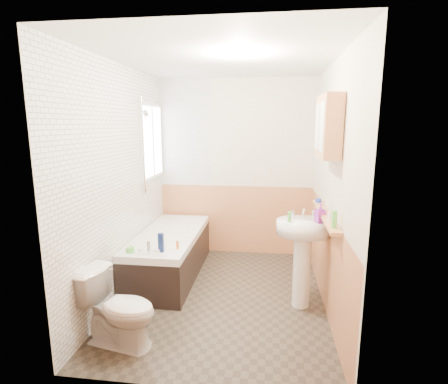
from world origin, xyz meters
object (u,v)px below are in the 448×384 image
(toilet, at_px, (119,309))
(pine_shelf, at_px, (325,215))
(bathtub, at_px, (170,253))
(sink, at_px, (303,246))
(medicine_cabinet, at_px, (328,127))

(toilet, relative_size, pine_shelf, 0.54)
(bathtub, distance_m, pine_shelf, 2.00)
(sink, bearing_deg, medicine_cabinet, -19.49)
(bathtub, relative_size, sink, 1.63)
(bathtub, distance_m, medicine_cabinet, 2.43)
(pine_shelf, height_order, medicine_cabinet, medicine_cabinet)
(bathtub, distance_m, toilet, 1.44)
(bathtub, relative_size, pine_shelf, 1.35)
(toilet, relative_size, medicine_cabinet, 1.06)
(sink, height_order, medicine_cabinet, medicine_cabinet)
(pine_shelf, bearing_deg, sink, 171.84)
(bathtub, relative_size, medicine_cabinet, 2.68)
(sink, distance_m, medicine_cabinet, 1.21)
(bathtub, bearing_deg, toilet, -91.19)
(bathtub, xyz_separation_m, toilet, (-0.03, -1.44, 0.04))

